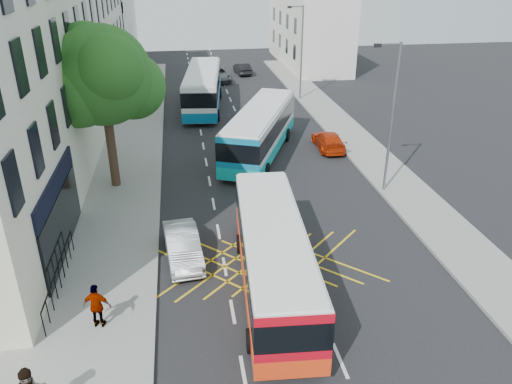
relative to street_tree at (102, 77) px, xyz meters
name	(u,v)px	position (x,y,z in m)	size (l,w,h in m)	color
ground	(340,360)	(8.51, -14.97, -6.29)	(120.00, 120.00, 0.00)	black
pavement_left	(117,186)	(0.01, 0.03, -6.22)	(5.00, 70.00, 0.15)	gray
pavement_right	(383,169)	(16.01, 0.03, -6.22)	(3.00, 70.00, 0.15)	gray
terrace_main	(34,42)	(-5.49, 9.52, 0.46)	(8.30, 45.00, 13.50)	beige
terrace_far	(97,18)	(-5.49, 40.03, -1.29)	(8.00, 20.00, 10.00)	silver
building_right	(308,30)	(19.51, 33.03, -2.29)	(6.00, 18.00, 8.00)	silver
street_tree	(102,77)	(0.00, 0.00, 0.00)	(6.30, 5.70, 8.80)	#382619
lamp_near	(391,112)	(14.71, -2.97, -1.68)	(1.45, 0.15, 8.00)	slate
lamp_far	(301,48)	(14.71, 17.03, -1.68)	(1.45, 0.15, 8.00)	slate
railings	(59,276)	(-1.19, -9.67, -5.57)	(0.08, 5.60, 1.14)	black
bus_near	(273,256)	(7.06, -10.76, -4.78)	(3.07, 10.33, 2.87)	silver
bus_mid	(260,131)	(8.96, 3.91, -4.66)	(6.60, 11.13, 3.09)	silver
bus_far	(203,88)	(5.94, 15.68, -4.57)	(3.99, 11.89, 3.28)	silver
parked_car_silver	(183,246)	(3.61, -8.08, -5.64)	(1.39, 3.98, 1.31)	#A7ABAF
red_hatchback	(328,140)	(13.71, 4.21, -5.70)	(1.65, 4.06, 1.18)	red
distant_car_grey	(217,74)	(7.98, 25.72, -5.61)	(2.28, 4.94, 1.37)	#43474B
distant_car_dark	(242,69)	(11.01, 28.57, -5.67)	(1.32, 3.77, 1.24)	black
pedestrian_far	(97,306)	(0.59, -12.18, -5.29)	(1.00, 0.42, 1.71)	gray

